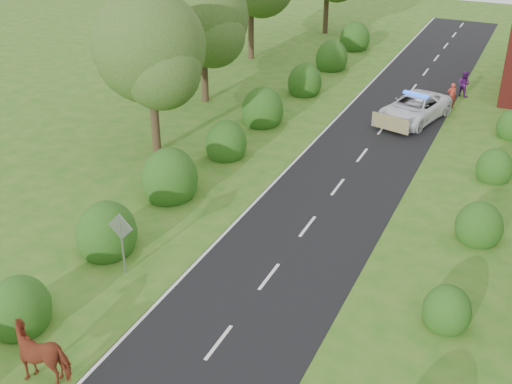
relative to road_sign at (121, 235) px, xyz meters
The scene contains 12 objects.
ground 5.63m from the road_sign, 21.80° to the right, with size 120.00×120.00×0.00m, color #2A6317.
road 14.03m from the road_sign, 68.96° to the left, with size 6.00×70.00×0.02m, color black.
road_markings 11.56m from the road_sign, 72.72° to the left, with size 4.96×70.00×0.01m.
hedgerow_left 9.85m from the road_sign, 98.87° to the left, with size 2.75×50.41×3.00m.
hedgerow_right 14.85m from the road_sign, 38.46° to the left, with size 2.10×45.78×2.10m.
tree_left_a 11.55m from the road_sign, 115.73° to the left, with size 5.74×5.60×8.38m.
tree_left_b 19.22m from the road_sign, 109.29° to the left, with size 5.74×5.60×8.07m.
road_sign is the anchor object (origin of this frame).
cow 5.55m from the road_sign, 79.54° to the right, with size 1.15×2.17×1.54m, color maroon.
police_van 21.04m from the road_sign, 72.61° to the left, with size 3.90×6.06×1.70m.
pedestrian_red 24.59m from the road_sign, 71.32° to the left, with size 0.57×0.38×1.58m, color #B13124.
pedestrian_purple 27.06m from the road_sign, 72.33° to the left, with size 0.81×0.63×1.67m, color #4C145C.
Camera 1 is at (7.78, -13.95, 13.82)m, focal length 45.00 mm.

